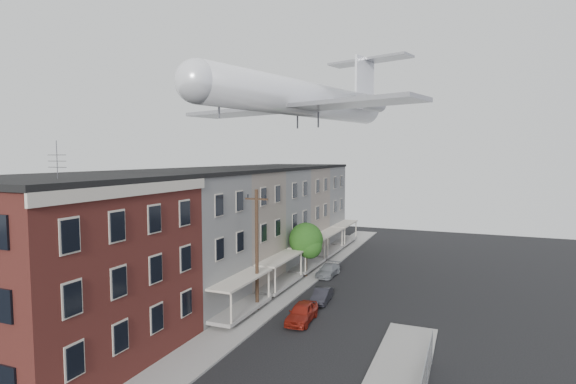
# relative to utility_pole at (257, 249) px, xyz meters

# --- Properties ---
(sidewalk_left) EXTENTS (3.00, 62.00, 0.12)m
(sidewalk_left) POSITION_rel_utility_pole_xyz_m (0.10, 6.00, -4.61)
(sidewalk_left) COLOR gray
(sidewalk_left) RESTS_ON ground
(curb_left) EXTENTS (0.15, 62.00, 0.14)m
(curb_left) POSITION_rel_utility_pole_xyz_m (1.55, 6.00, -4.60)
(curb_left) COLOR gray
(curb_left) RESTS_ON ground
(corner_building) EXTENTS (10.31, 12.30, 12.15)m
(corner_building) POSITION_rel_utility_pole_xyz_m (-6.40, -11.00, 0.49)
(corner_building) COLOR #341410
(corner_building) RESTS_ON ground
(row_house_a) EXTENTS (11.98, 7.00, 10.30)m
(row_house_a) POSITION_rel_utility_pole_xyz_m (-6.36, -1.50, 0.45)
(row_house_a) COLOR #60605E
(row_house_a) RESTS_ON ground
(row_house_b) EXTENTS (11.98, 7.00, 10.30)m
(row_house_b) POSITION_rel_utility_pole_xyz_m (-6.36, 5.50, 0.45)
(row_house_b) COLOR #6B6255
(row_house_b) RESTS_ON ground
(row_house_c) EXTENTS (11.98, 7.00, 10.30)m
(row_house_c) POSITION_rel_utility_pole_xyz_m (-6.36, 12.50, 0.45)
(row_house_c) COLOR #60605E
(row_house_c) RESTS_ON ground
(row_house_d) EXTENTS (11.98, 7.00, 10.30)m
(row_house_d) POSITION_rel_utility_pole_xyz_m (-6.36, 19.50, 0.45)
(row_house_d) COLOR #6B6255
(row_house_d) RESTS_ON ground
(row_house_e) EXTENTS (11.98, 7.00, 10.30)m
(row_house_e) POSITION_rel_utility_pole_xyz_m (-6.36, 26.50, 0.45)
(row_house_e) COLOR #60605E
(row_house_e) RESTS_ON ground
(utility_pole) EXTENTS (1.80, 0.26, 9.00)m
(utility_pole) POSITION_rel_utility_pole_xyz_m (0.00, 0.00, 0.00)
(utility_pole) COLOR black
(utility_pole) RESTS_ON ground
(street_tree) EXTENTS (3.22, 3.20, 5.20)m
(street_tree) POSITION_rel_utility_pole_xyz_m (0.33, 9.92, -1.22)
(street_tree) COLOR black
(street_tree) RESTS_ON ground
(car_near) EXTENTS (1.74, 3.93, 1.31)m
(car_near) POSITION_rel_utility_pole_xyz_m (3.80, -0.79, -4.02)
(car_near) COLOR maroon
(car_near) RESTS_ON ground
(car_mid) EXTENTS (1.37, 3.36, 1.08)m
(car_mid) POSITION_rel_utility_pole_xyz_m (3.80, 3.71, -4.13)
(car_mid) COLOR black
(car_mid) RESTS_ON ground
(car_far) EXTENTS (1.70, 3.86, 1.10)m
(car_far) POSITION_rel_utility_pole_xyz_m (2.00, 11.25, -4.12)
(car_far) COLOR gray
(car_far) RESTS_ON ground
(airplane) EXTENTS (23.88, 27.31, 7.90)m
(airplane) POSITION_rel_utility_pole_xyz_m (0.19, 9.73, 11.91)
(airplane) COLOR white
(airplane) RESTS_ON ground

